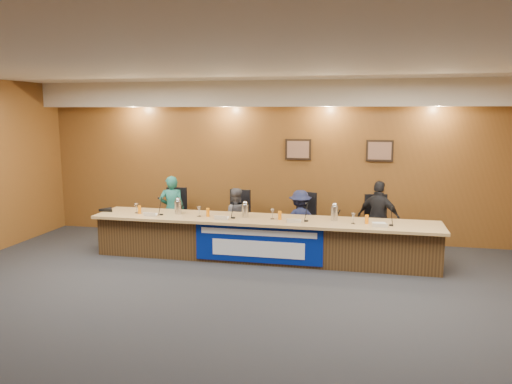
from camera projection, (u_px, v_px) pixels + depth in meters
floor at (226, 310)px, 6.61m from camera, size 10.00×10.00×0.00m
ceiling at (224, 62)px, 6.10m from camera, size 10.00×8.00×0.04m
wall_back at (279, 161)px, 10.21m from camera, size 10.00×0.04×3.20m
soffit at (277, 94)px, 9.75m from camera, size 10.00×0.50×0.50m
dais_body at (263, 240)px, 8.86m from camera, size 6.00×0.80×0.70m
dais_top at (262, 220)px, 8.76m from camera, size 6.10×0.95×0.05m
banner at (258, 244)px, 8.46m from camera, size 2.20×0.02×0.65m
banner_text_upper at (258, 233)px, 8.41m from camera, size 2.00×0.01×0.10m
banner_text_lower at (258, 249)px, 8.46m from camera, size 1.60×0.01×0.28m
wall_photo_left at (298, 149)px, 10.05m from camera, size 0.52×0.04×0.42m
wall_photo_right at (380, 151)px, 9.72m from camera, size 0.52×0.04×0.42m
panelist_a at (172, 209)px, 9.94m from camera, size 0.57×0.46×1.35m
panelist_b at (235, 217)px, 9.68m from camera, size 0.64×0.55×1.15m
panelist_c at (300, 220)px, 9.41m from camera, size 0.82×0.59×1.15m
panelist_d at (379, 218)px, 9.08m from camera, size 0.87×0.60×1.37m
office_chair_a at (174, 218)px, 10.06m from camera, size 0.51×0.51×0.08m
office_chair_b at (236, 221)px, 9.79m from camera, size 0.53×0.53×0.08m
office_chair_c at (301, 224)px, 9.52m from camera, size 0.62×0.62×0.08m
office_chair_d at (378, 228)px, 9.21m from camera, size 0.59×0.59×0.08m
nameplate_a at (149, 214)px, 8.91m from camera, size 0.24×0.08×0.10m
microphone_a at (161, 215)px, 9.04m from camera, size 0.07×0.07×0.02m
juice_glass_a at (140, 210)px, 9.15m from camera, size 0.06×0.06×0.15m
water_glass_a at (137, 208)px, 9.21m from camera, size 0.08×0.08×0.18m
nameplate_b at (221, 217)px, 8.63m from camera, size 0.24×0.08×0.10m
microphone_b at (233, 218)px, 8.76m from camera, size 0.07×0.07×0.02m
juice_glass_b at (208, 212)px, 8.90m from camera, size 0.06×0.06×0.15m
water_glass_b at (199, 211)px, 8.91m from camera, size 0.08×0.08×0.18m
nameplate_c at (294, 220)px, 8.38m from camera, size 0.24×0.08×0.10m
microphone_c at (306, 221)px, 8.51m from camera, size 0.07×0.07×0.02m
juice_glass_c at (280, 215)px, 8.65m from camera, size 0.06×0.06×0.15m
water_glass_c at (272, 214)px, 8.69m from camera, size 0.08×0.08×0.18m
nameplate_d at (380, 225)px, 8.05m from camera, size 0.24×0.08×0.10m
microphone_d at (391, 225)px, 8.19m from camera, size 0.07×0.07×0.02m
juice_glass_d at (367, 219)px, 8.33m from camera, size 0.06×0.06×0.15m
water_glass_d at (353, 219)px, 8.32m from camera, size 0.08×0.08×0.18m
carafe_left at (178, 208)px, 9.13m from camera, size 0.13×0.13×0.24m
carafe_mid at (245, 211)px, 8.84m from camera, size 0.12×0.12×0.23m
carafe_right at (334, 213)px, 8.56m from camera, size 0.12×0.12×0.25m
speakerphone at (107, 210)px, 9.40m from camera, size 0.32×0.32×0.05m
paper_stack at (380, 224)px, 8.31m from camera, size 0.26×0.33×0.01m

